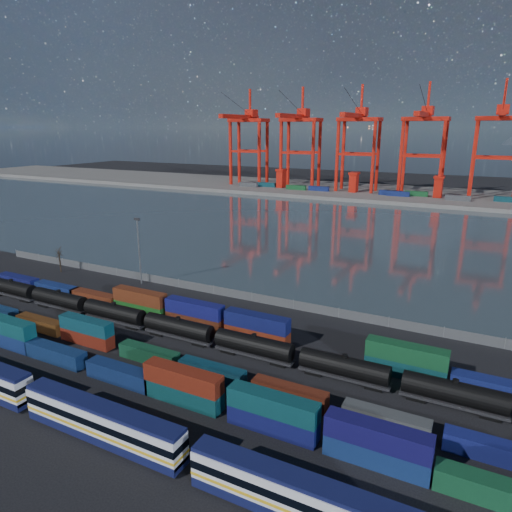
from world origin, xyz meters
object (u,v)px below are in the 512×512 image
at_px(passenger_train, 102,423).
at_px(tanker_string, 215,337).
at_px(bare_tree, 60,260).
at_px(gantry_cranes, 391,128).

height_order(passenger_train, tanker_string, passenger_train).
bearing_deg(bare_tree, passenger_train, -36.71).
bearing_deg(passenger_train, bare_tree, 143.29).
relative_size(passenger_train, gantry_cranes, 0.38).
bearing_deg(gantry_cranes, passenger_train, -86.68).
xyz_separation_m(tanker_string, gantry_cranes, (-12.14, 198.27, 34.74)).
xyz_separation_m(tanker_string, bare_tree, (-60.07, 18.25, 1.25)).
distance_m(bare_tree, gantry_cranes, 189.28).
bearing_deg(tanker_string, passenger_train, -88.07).
bearing_deg(passenger_train, gantry_cranes, 93.32).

